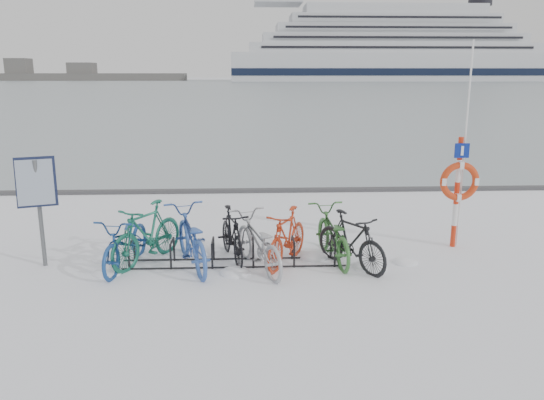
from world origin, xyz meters
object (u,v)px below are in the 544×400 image
info_board (37,189)px  cruise_ferry (389,52)px  lifebuoy_station (459,181)px  bike_rack (233,254)px

info_board → cruise_ferry: cruise_ferry is taller
info_board → lifebuoy_station: bearing=-13.5°
lifebuoy_station → cruise_ferry: size_ratio=0.03×
info_board → lifebuoy_station: 7.71m
bike_rack → cruise_ferry: 240.57m
bike_rack → lifebuoy_station: size_ratio=1.01×
lifebuoy_station → info_board: bearing=-174.9°
bike_rack → info_board: (-3.35, 0.05, 1.23)m
bike_rack → cruise_ferry: cruise_ferry is taller
bike_rack → info_board: 3.57m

